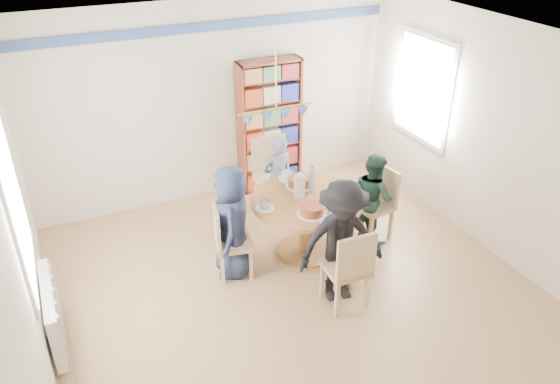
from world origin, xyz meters
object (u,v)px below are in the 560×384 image
person_left (232,222)px  person_near (341,242)px  dining_table (306,213)px  chair_near (350,267)px  chair_far (272,173)px  bookshelf (269,127)px  chair_right (379,200)px  radiator (53,313)px  person_far (277,179)px  person_right (373,197)px  chair_left (227,239)px

person_left → person_near: 1.23m
dining_table → chair_near: bearing=-92.7°
chair_far → bookshelf: bearing=69.0°
person_left → bookshelf: bookshelf is taller
chair_right → chair_far: bearing=131.8°
radiator → chair_far: chair_far is taller
chair_right → person_far: bearing=137.7°
chair_near → person_far: size_ratio=0.82×
chair_near → person_far: person_far is taller
dining_table → person_left: 0.91m
chair_right → person_right: 0.12m
radiator → person_left: size_ratio=0.75×
chair_right → person_left: size_ratio=0.69×
chair_right → chair_near: 1.47m
dining_table → chair_right: size_ratio=1.41×
chair_left → person_right: person_right is taller
radiator → person_far: (2.87, 1.17, 0.24)m
person_right → chair_left: bearing=86.8°
person_far → dining_table: bearing=84.2°
chair_far → person_right: bearing=-51.6°
chair_near → person_right: 1.40m
dining_table → bookshelf: bearing=80.3°
person_right → chair_far: bearing=35.6°
person_right → radiator: bearing=91.5°
person_near → chair_left: bearing=147.6°
person_right → person_far: (-0.87, 0.89, 0.01)m
chair_right → person_right: size_ratio=0.80×
dining_table → chair_far: size_ratio=1.23×
chair_near → chair_far: bearing=87.7°
radiator → chair_right: size_ratio=1.09×
chair_far → chair_near: bearing=-92.3°
chair_right → person_near: person_near is taller
person_far → chair_near: bearing=83.4°
radiator → chair_near: bearing=-15.0°
person_right → person_near: 1.26m
bookshelf → chair_left: bearing=-126.4°
radiator → person_near: bearing=-11.1°
chair_left → bookshelf: bookshelf is taller
chair_near → chair_right: bearing=44.9°
radiator → person_right: 3.76m
radiator → chair_far: 3.20m
chair_right → bookshelf: 1.93m
chair_right → person_left: bearing=178.8°
dining_table → bookshelf: bookshelf is taller
chair_far → person_right: size_ratio=0.92×
dining_table → person_near: 0.88m
person_far → person_near: person_near is taller
bookshelf → chair_right: bearing=-68.3°
chair_near → radiator: bearing=165.0°
dining_table → chair_right: (0.99, -0.02, -0.05)m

